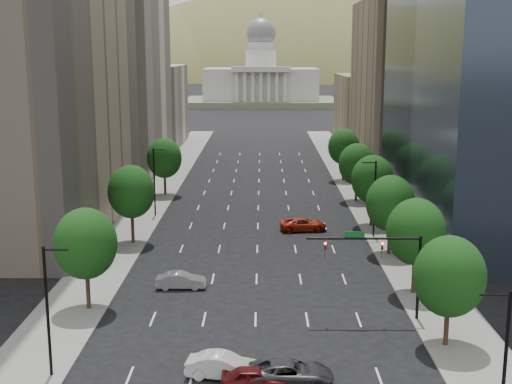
{
  "coord_description": "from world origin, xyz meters",
  "views": [
    {
      "loc": [
        0.5,
        -21.85,
        21.3
      ],
      "look_at": [
        -0.07,
        42.19,
        8.0
      ],
      "focal_mm": 47.87,
      "sensor_mm": 36.0,
      "label": 1
    }
  ],
  "objects_px": {
    "car_white": "(223,366)",
    "car_dkgrey": "(290,373)",
    "car_red_far": "(303,224)",
    "car_maroon": "(255,378)",
    "traffic_signal": "(388,258)",
    "car_silver": "(181,280)",
    "capitol": "(261,84)"
  },
  "relations": [
    {
      "from": "car_white",
      "to": "car_silver",
      "type": "bearing_deg",
      "value": 23.16
    },
    {
      "from": "car_maroon",
      "to": "traffic_signal",
      "type": "bearing_deg",
      "value": -41.43
    },
    {
      "from": "car_dkgrey",
      "to": "car_red_far",
      "type": "bearing_deg",
      "value": -7.01
    },
    {
      "from": "car_maroon",
      "to": "car_silver",
      "type": "distance_m",
      "value": 20.13
    },
    {
      "from": "traffic_signal",
      "to": "car_maroon",
      "type": "distance_m",
      "value": 16.2
    },
    {
      "from": "traffic_signal",
      "to": "car_silver",
      "type": "bearing_deg",
      "value": 157.09
    },
    {
      "from": "car_maroon",
      "to": "car_silver",
      "type": "height_order",
      "value": "car_silver"
    },
    {
      "from": "traffic_signal",
      "to": "capitol",
      "type": "distance_m",
      "value": 219.99
    },
    {
      "from": "car_silver",
      "to": "car_red_far",
      "type": "bearing_deg",
      "value": -32.99
    },
    {
      "from": "car_maroon",
      "to": "car_red_far",
      "type": "relative_size",
      "value": 0.78
    },
    {
      "from": "car_maroon",
      "to": "car_white",
      "type": "bearing_deg",
      "value": 53.97
    },
    {
      "from": "car_white",
      "to": "car_silver",
      "type": "distance_m",
      "value": 17.98
    },
    {
      "from": "traffic_signal",
      "to": "car_white",
      "type": "distance_m",
      "value": 16.63
    },
    {
      "from": "car_red_far",
      "to": "car_dkgrey",
      "type": "bearing_deg",
      "value": 167.49
    },
    {
      "from": "capitol",
      "to": "car_dkgrey",
      "type": "bearing_deg",
      "value": -89.42
    },
    {
      "from": "car_silver",
      "to": "car_red_far",
      "type": "height_order",
      "value": "car_red_far"
    },
    {
      "from": "traffic_signal",
      "to": "car_silver",
      "type": "xyz_separation_m",
      "value": [
        -17.4,
        7.35,
        -4.42
      ]
    },
    {
      "from": "car_white",
      "to": "car_dkgrey",
      "type": "xyz_separation_m",
      "value": [
        4.39,
        -0.9,
        -0.03
      ]
    },
    {
      "from": "car_white",
      "to": "car_maroon",
      "type": "relative_size",
      "value": 1.14
    },
    {
      "from": "traffic_signal",
      "to": "car_maroon",
      "type": "height_order",
      "value": "traffic_signal"
    },
    {
      "from": "car_white",
      "to": "car_silver",
      "type": "height_order",
      "value": "car_white"
    },
    {
      "from": "car_maroon",
      "to": "car_red_far",
      "type": "xyz_separation_m",
      "value": [
        5.44,
        39.39,
        0.04
      ]
    },
    {
      "from": "car_red_far",
      "to": "car_white",
      "type": "bearing_deg",
      "value": 160.86
    },
    {
      "from": "car_white",
      "to": "car_red_far",
      "type": "bearing_deg",
      "value": -3.67
    },
    {
      "from": "car_maroon",
      "to": "capitol",
      "type": "bearing_deg",
      "value": 0.77
    },
    {
      "from": "car_dkgrey",
      "to": "car_maroon",
      "type": "height_order",
      "value": "car_dkgrey"
    },
    {
      "from": "traffic_signal",
      "to": "car_dkgrey",
      "type": "distance_m",
      "value": 14.3
    },
    {
      "from": "car_silver",
      "to": "car_red_far",
      "type": "xyz_separation_m",
      "value": [
        12.37,
        20.49,
        0.03
      ]
    },
    {
      "from": "car_white",
      "to": "car_dkgrey",
      "type": "height_order",
      "value": "car_white"
    },
    {
      "from": "traffic_signal",
      "to": "car_maroon",
      "type": "bearing_deg",
      "value": -132.18
    },
    {
      "from": "car_white",
      "to": "car_maroon",
      "type": "distance_m",
      "value": 2.64
    },
    {
      "from": "capitol",
      "to": "car_white",
      "type": "distance_m",
      "value": 229.82
    }
  ]
}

